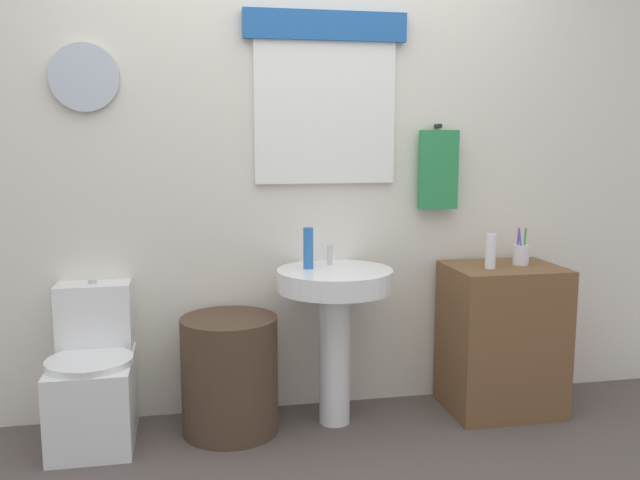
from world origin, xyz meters
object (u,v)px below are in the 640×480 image
object	(u,v)px
pedestal_sink	(335,305)
wooden_cabinet	(502,338)
laundry_hamper	(230,375)
lotion_bottle	(491,251)
soap_bottle	(308,248)
toothbrush_cup	(521,254)
toilet	(94,381)

from	to	relation	value
pedestal_sink	wooden_cabinet	world-z (taller)	pedestal_sink
laundry_hamper	wooden_cabinet	bearing A→B (deg)	0.00
laundry_hamper	lotion_bottle	xyz separation A→B (m)	(1.28, -0.04, 0.56)
laundry_hamper	lotion_bottle	bearing A→B (deg)	-1.79
laundry_hamper	soap_bottle	size ratio (longest dim) A/B	2.80
laundry_hamper	toothbrush_cup	bearing A→B (deg)	0.78
wooden_cabinet	toothbrush_cup	bearing A→B (deg)	11.66
wooden_cabinet	lotion_bottle	bearing A→B (deg)	-157.54
soap_bottle	toothbrush_cup	world-z (taller)	soap_bottle
pedestal_sink	toothbrush_cup	distance (m)	0.99
toilet	wooden_cabinet	world-z (taller)	wooden_cabinet
lotion_bottle	pedestal_sink	bearing A→B (deg)	177.04
lotion_bottle	toothbrush_cup	distance (m)	0.20
wooden_cabinet	toothbrush_cup	world-z (taller)	toothbrush_cup
toilet	lotion_bottle	world-z (taller)	lotion_bottle
pedestal_sink	lotion_bottle	bearing A→B (deg)	-2.96
pedestal_sink	lotion_bottle	size ratio (longest dim) A/B	4.51
laundry_hamper	wooden_cabinet	size ratio (longest dim) A/B	0.74
pedestal_sink	toothbrush_cup	size ratio (longest dim) A/B	4.13
pedestal_sink	lotion_bottle	xyz separation A→B (m)	(0.77, -0.04, 0.24)
toilet	pedestal_sink	distance (m)	1.17
lotion_bottle	toothbrush_cup	xyz separation A→B (m)	(0.19, 0.06, -0.03)
toilet	wooden_cabinet	size ratio (longest dim) A/B	0.97
laundry_hamper	toothbrush_cup	size ratio (longest dim) A/B	3.00
wooden_cabinet	soap_bottle	bearing A→B (deg)	177.11
wooden_cabinet	soap_bottle	size ratio (longest dim) A/B	3.77
toothbrush_cup	wooden_cabinet	bearing A→B (deg)	-168.34
wooden_cabinet	laundry_hamper	bearing A→B (deg)	180.00
toilet	wooden_cabinet	bearing A→B (deg)	-0.94
laundry_hamper	pedestal_sink	distance (m)	0.60
laundry_hamper	pedestal_sink	xyz separation A→B (m)	(0.51, 0.00, 0.31)
toilet	laundry_hamper	xyz separation A→B (m)	(0.62, -0.03, 0.00)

